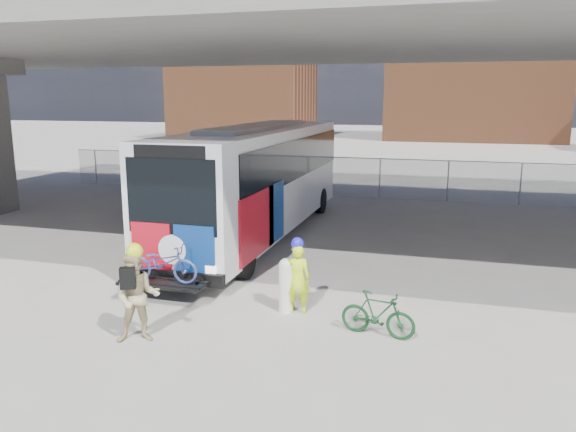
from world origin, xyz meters
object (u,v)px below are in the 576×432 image
at_px(bollard, 286,283).
at_px(cyclist_hivis, 297,277).
at_px(bus, 258,173).
at_px(cyclist_tan, 137,296).
at_px(bike_parked, 378,314).

bearing_deg(bollard, cyclist_hivis, 0.00).
height_order(bus, cyclist_tan, bus).
relative_size(cyclist_hivis, bike_parked, 1.13).
xyz_separation_m(bollard, bike_parked, (2.07, -0.74, -0.19)).
xyz_separation_m(bus, cyclist_tan, (0.57, -8.57, -1.20)).
height_order(cyclist_tan, bike_parked, cyclist_tan).
xyz_separation_m(bollard, cyclist_tan, (-2.25, -2.25, 0.28)).
relative_size(bus, cyclist_hivis, 7.72).
distance_m(bus, cyclist_tan, 8.68).
xyz_separation_m(bus, bollard, (2.82, -6.33, -1.47)).
xyz_separation_m(cyclist_tan, bike_parked, (4.32, 1.51, -0.47)).
bearing_deg(bus, cyclist_tan, -86.20).
relative_size(bollard, cyclist_tan, 0.61).
bearing_deg(bus, bollard, -65.97).
xyz_separation_m(cyclist_hivis, cyclist_tan, (-2.50, -2.25, 0.11)).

